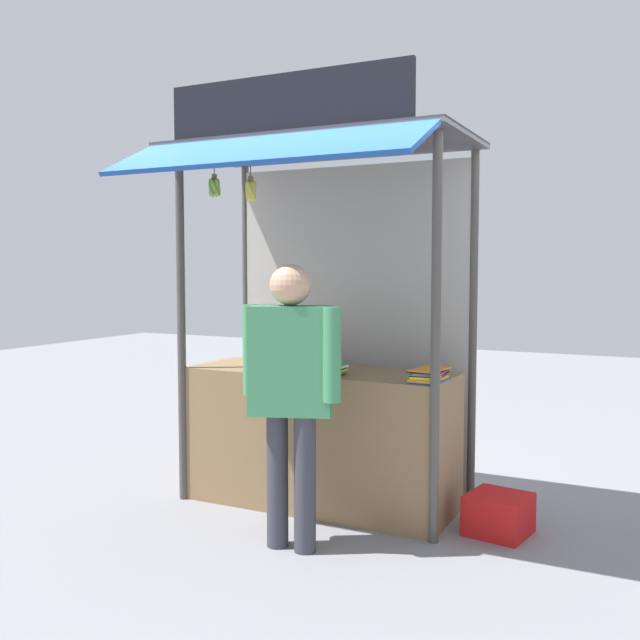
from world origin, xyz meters
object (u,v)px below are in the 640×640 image
magazine_stack_back_right (429,375)px  vendor_person (291,379)px  water_bottle_front_right (255,349)px  plastic_crate (498,514)px  water_bottle_far_right (266,345)px  banana_bunch_rightmost (214,187)px  water_bottle_left (296,346)px  water_bottle_far_left (326,345)px  magazine_stack_right (323,370)px  banana_bunch_inner_right (251,190)px  water_bottle_front_left (313,351)px

magazine_stack_back_right → vendor_person: bearing=-134.5°
water_bottle_front_right → plastic_crate: bearing=-3.2°
water_bottle_far_right → banana_bunch_rightmost: banana_bunch_rightmost is taller
water_bottle_far_right → water_bottle_front_right: 0.13m
water_bottle_left → water_bottle_far_left: bearing=45.7°
water_bottle_front_right → magazine_stack_right: water_bottle_front_right is taller
water_bottle_far_left → plastic_crate: (1.32, -0.24, -0.98)m
water_bottle_far_left → magazine_stack_back_right: water_bottle_far_left is taller
water_bottle_front_right → banana_bunch_inner_right: 1.26m
water_bottle_far_left → banana_bunch_rightmost: size_ratio=1.26×
water_bottle_far_right → water_bottle_left: bearing=-24.5°
plastic_crate → banana_bunch_inner_right: bearing=-164.9°
magazine_stack_right → magazine_stack_back_right: magazine_stack_back_right is taller
water_bottle_left → banana_bunch_rightmost: size_ratio=1.27×
water_bottle_left → banana_bunch_rightmost: (-0.35, -0.49, 1.10)m
water_bottle_far_right → vendor_person: size_ratio=0.16×
water_bottle_front_right → vendor_person: size_ratio=0.13×
water_bottle_left → vendor_person: vendor_person is taller
banana_bunch_rightmost → water_bottle_far_right: bearing=89.1°
magazine_stack_back_right → banana_bunch_rightmost: bearing=-169.0°
banana_bunch_rightmost → water_bottle_left: bearing=54.8°
water_bottle_front_right → magazine_stack_back_right: (1.43, -0.25, -0.06)m
water_bottle_far_right → banana_bunch_rightmost: (-0.01, -0.65, 1.12)m
banana_bunch_rightmost → vendor_person: bearing=-25.4°
banana_bunch_inner_right → water_bottle_far_left: bearing=71.2°
banana_bunch_rightmost → vendor_person: (0.78, -0.37, -1.19)m
water_bottle_front_right → magazine_stack_right: (0.72, -0.32, -0.07)m
magazine_stack_right → banana_bunch_rightmost: (-0.71, -0.20, 1.21)m
water_bottle_far_left → magazine_stack_back_right: size_ratio=0.99×
magazine_stack_right → plastic_crate: bearing=11.0°
water_bottle_left → magazine_stack_right: 0.48m
water_bottle_far_right → water_bottle_far_left: size_ratio=0.86×
water_bottle_far_left → water_bottle_front_left: water_bottle_far_left is taller
plastic_crate → magazine_stack_right: bearing=-169.0°
water_bottle_far_right → magazine_stack_back_right: water_bottle_far_right is taller
water_bottle_far_left → banana_bunch_inner_right: (-0.22, -0.65, 1.07)m
water_bottle_front_left → magazine_stack_right: size_ratio=0.86×
water_bottle_far_right → banana_bunch_inner_right: 1.29m
banana_bunch_inner_right → vendor_person: 1.31m
magazine_stack_back_right → banana_bunch_rightmost: size_ratio=1.28×
water_bottle_far_left → plastic_crate: 1.66m
water_bottle_front_left → banana_bunch_rightmost: bearing=-133.8°
banana_bunch_rightmost → plastic_crate: (1.83, 0.42, -2.08)m
water_bottle_far_right → water_bottle_far_left: water_bottle_far_left is taller
water_bottle_far_right → banana_bunch_rightmost: bearing=-90.9°
water_bottle_front_right → magazine_stack_back_right: bearing=-9.8°
water_bottle_far_right → magazine_stack_back_right: size_ratio=0.85×
magazine_stack_back_right → plastic_crate: 0.97m
water_bottle_far_right → plastic_crate: 2.07m
water_bottle_far_left → banana_bunch_rightmost: bearing=-127.7°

